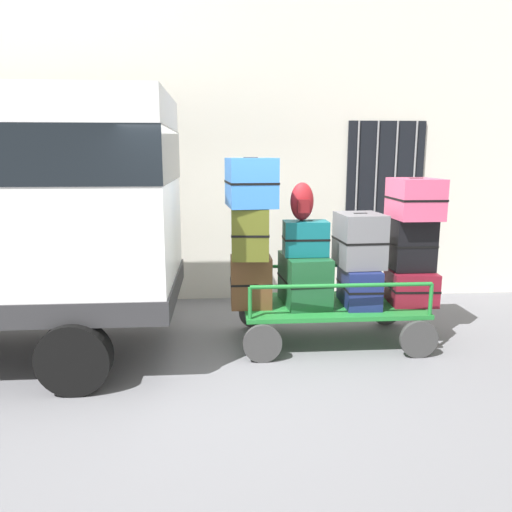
# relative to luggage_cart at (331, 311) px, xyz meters

# --- Properties ---
(ground_plane) EXTENTS (40.00, 40.00, 0.00)m
(ground_plane) POSITION_rel_luggage_cart_xyz_m (-0.96, -0.53, -0.39)
(ground_plane) COLOR slate
(building_wall) EXTENTS (12.00, 0.38, 5.00)m
(building_wall) POSITION_rel_luggage_cart_xyz_m (-0.96, 2.11, 2.11)
(building_wall) COLOR silver
(building_wall) RESTS_ON ground
(luggage_cart) EXTENTS (2.19, 1.18, 0.48)m
(luggage_cart) POSITION_rel_luggage_cart_xyz_m (0.00, 0.00, 0.00)
(luggage_cart) COLOR #1E722D
(luggage_cart) RESTS_ON ground
(cart_railing) EXTENTS (2.07, 1.04, 0.38)m
(cart_railing) POSITION_rel_luggage_cart_xyz_m (-0.00, 0.00, 0.40)
(cart_railing) COLOR #1E722D
(cart_railing) RESTS_ON luggage_cart
(suitcase_left_bottom) EXTENTS (0.48, 0.37, 0.61)m
(suitcase_left_bottom) POSITION_rel_luggage_cart_xyz_m (-0.97, -0.04, 0.39)
(suitcase_left_bottom) COLOR brown
(suitcase_left_bottom) RESTS_ON luggage_cart
(suitcase_left_middle) EXTENTS (0.47, 0.84, 0.58)m
(suitcase_left_middle) POSITION_rel_luggage_cart_xyz_m (-0.97, 0.03, 0.98)
(suitcase_left_middle) COLOR #4C5119
(suitcase_left_middle) RESTS_ON suitcase_left_bottom
(suitcase_left_top) EXTENTS (0.59, 0.78, 0.55)m
(suitcase_left_top) POSITION_rel_luggage_cart_xyz_m (-0.97, -0.02, 1.55)
(suitcase_left_top) COLOR #3372C6
(suitcase_left_top) RESTS_ON suitcase_left_middle
(suitcase_midleft_bottom) EXTENTS (0.58, 0.80, 0.60)m
(suitcase_midleft_bottom) POSITION_rel_luggage_cart_xyz_m (-0.32, 0.04, 0.39)
(suitcase_midleft_bottom) COLOR #194C28
(suitcase_midleft_bottom) RESTS_ON luggage_cart
(suitcase_midleft_middle) EXTENTS (0.53, 0.33, 0.41)m
(suitcase_midleft_middle) POSITION_rel_luggage_cart_xyz_m (-0.32, 0.02, 0.89)
(suitcase_midleft_middle) COLOR #0F5960
(suitcase_midleft_middle) RESTS_ON suitcase_midleft_bottom
(suitcase_center_bottom) EXTENTS (0.42, 0.71, 0.46)m
(suitcase_center_bottom) POSITION_rel_luggage_cart_xyz_m (0.32, -0.04, 0.32)
(suitcase_center_bottom) COLOR navy
(suitcase_center_bottom) RESTS_ON luggage_cart
(suitcase_center_middle) EXTENTS (0.54, 0.65, 0.64)m
(suitcase_center_middle) POSITION_rel_luggage_cart_xyz_m (0.32, 0.03, 0.86)
(suitcase_center_middle) COLOR slate
(suitcase_center_middle) RESTS_ON suitcase_center_bottom
(suitcase_midright_bottom) EXTENTS (0.57, 0.61, 0.40)m
(suitcase_midright_bottom) POSITION_rel_luggage_cart_xyz_m (0.97, -0.01, 0.29)
(suitcase_midright_bottom) COLOR maroon
(suitcase_midright_bottom) RESTS_ON luggage_cart
(suitcase_midright_middle) EXTENTS (0.50, 0.31, 0.62)m
(suitcase_midright_middle) POSITION_rel_luggage_cart_xyz_m (0.97, -0.01, 0.80)
(suitcase_midright_middle) COLOR black
(suitcase_midright_middle) RESTS_ON suitcase_midright_bottom
(suitcase_midright_top) EXTENTS (0.52, 0.67, 0.48)m
(suitcase_midright_top) POSITION_rel_luggage_cart_xyz_m (0.97, 0.04, 1.35)
(suitcase_midright_top) COLOR #CC4C72
(suitcase_midright_top) RESTS_ON suitcase_midright_middle
(backpack) EXTENTS (0.27, 0.22, 0.44)m
(backpack) POSITION_rel_luggage_cart_xyz_m (-0.37, 0.03, 1.32)
(backpack) COLOR maroon
(backpack) RESTS_ON suitcase_midleft_middle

